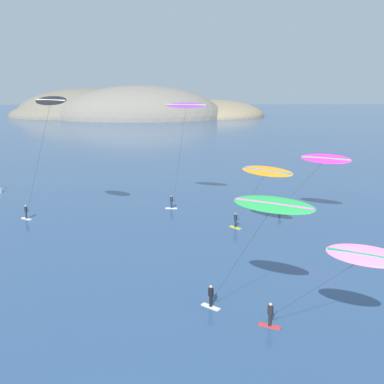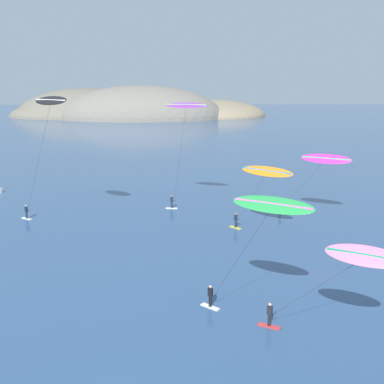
{
  "view_description": "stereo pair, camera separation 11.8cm",
  "coord_description": "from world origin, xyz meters",
  "px_view_note": "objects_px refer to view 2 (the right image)",
  "views": [
    {
      "loc": [
        3.62,
        -19.61,
        15.94
      ],
      "look_at": [
        4.44,
        27.2,
        4.97
      ],
      "focal_mm": 45.0,
      "sensor_mm": 36.0,
      "label": 1
    },
    {
      "loc": [
        3.73,
        -19.61,
        15.94
      ],
      "look_at": [
        4.44,
        27.2,
        4.97
      ],
      "focal_mm": 45.0,
      "sensor_mm": 36.0,
      "label": 2
    }
  ],
  "objects_px": {
    "kitesurfer_pink": "(356,262)",
    "kitesurfer_purple": "(185,113)",
    "kitesurfer_green": "(268,212)",
    "kitesurfer_magenta": "(323,162)",
    "kitesurfer_black": "(49,111)",
    "kitesurfer_orange": "(265,175)"
  },
  "relations": [
    {
      "from": "kitesurfer_pink",
      "to": "kitesurfer_purple",
      "type": "xyz_separation_m",
      "value": [
        -9.92,
        32.04,
        6.43
      ]
    },
    {
      "from": "kitesurfer_green",
      "to": "kitesurfer_purple",
      "type": "bearing_deg",
      "value": 100.34
    },
    {
      "from": "kitesurfer_green",
      "to": "kitesurfer_purple",
      "type": "height_order",
      "value": "kitesurfer_purple"
    },
    {
      "from": "kitesurfer_magenta",
      "to": "kitesurfer_black",
      "type": "distance_m",
      "value": 30.86
    },
    {
      "from": "kitesurfer_magenta",
      "to": "kitesurfer_pink",
      "type": "height_order",
      "value": "kitesurfer_magenta"
    },
    {
      "from": "kitesurfer_pink",
      "to": "kitesurfer_green",
      "type": "xyz_separation_m",
      "value": [
        -4.68,
        3.31,
        2.1
      ]
    },
    {
      "from": "kitesurfer_pink",
      "to": "kitesurfer_orange",
      "type": "distance_m",
      "value": 22.11
    },
    {
      "from": "kitesurfer_black",
      "to": "kitesurfer_green",
      "type": "distance_m",
      "value": 29.8
    },
    {
      "from": "kitesurfer_black",
      "to": "kitesurfer_green",
      "type": "height_order",
      "value": "kitesurfer_black"
    },
    {
      "from": "kitesurfer_black",
      "to": "kitesurfer_pink",
      "type": "distance_m",
      "value": 35.7
    },
    {
      "from": "kitesurfer_black",
      "to": "kitesurfer_pink",
      "type": "relative_size",
      "value": 1.8
    },
    {
      "from": "kitesurfer_pink",
      "to": "kitesurfer_purple",
      "type": "height_order",
      "value": "kitesurfer_purple"
    },
    {
      "from": "kitesurfer_magenta",
      "to": "kitesurfer_purple",
      "type": "bearing_deg",
      "value": 165.46
    },
    {
      "from": "kitesurfer_green",
      "to": "kitesurfer_purple",
      "type": "xyz_separation_m",
      "value": [
        -5.24,
        28.72,
        4.33
      ]
    },
    {
      "from": "kitesurfer_pink",
      "to": "kitesurfer_orange",
      "type": "relative_size",
      "value": 1.09
    },
    {
      "from": "kitesurfer_magenta",
      "to": "kitesurfer_black",
      "type": "xyz_separation_m",
      "value": [
        -30.13,
        -2.78,
        6.04
      ]
    },
    {
      "from": "kitesurfer_green",
      "to": "kitesurfer_purple",
      "type": "relative_size",
      "value": 0.65
    },
    {
      "from": "kitesurfer_magenta",
      "to": "kitesurfer_pink",
      "type": "xyz_separation_m",
      "value": [
        -5.84,
        -27.95,
        -1.09
      ]
    },
    {
      "from": "kitesurfer_magenta",
      "to": "kitesurfer_green",
      "type": "height_order",
      "value": "kitesurfer_green"
    },
    {
      "from": "kitesurfer_purple",
      "to": "kitesurfer_pink",
      "type": "bearing_deg",
      "value": -72.79
    },
    {
      "from": "kitesurfer_purple",
      "to": "kitesurfer_orange",
      "type": "height_order",
      "value": "kitesurfer_purple"
    },
    {
      "from": "kitesurfer_magenta",
      "to": "kitesurfer_purple",
      "type": "relative_size",
      "value": 0.61
    }
  ]
}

